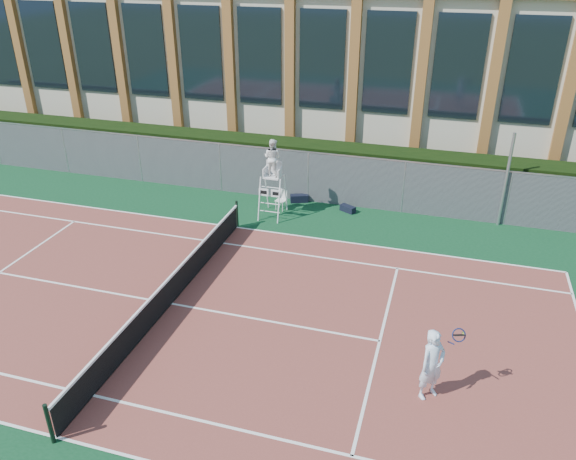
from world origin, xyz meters
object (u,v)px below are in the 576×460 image
(steel_pole, at_px, (506,181))
(plastic_chair, at_px, (282,198))
(umpire_chair, at_px, (273,160))
(tennis_player, at_px, (432,364))

(steel_pole, bearing_deg, plastic_chair, -173.46)
(umpire_chair, xyz_separation_m, tennis_player, (6.82, -8.81, -1.39))
(umpire_chair, distance_m, plastic_chair, 1.99)
(plastic_chair, xyz_separation_m, tennis_player, (6.65, -9.47, 0.48))
(umpire_chair, distance_m, tennis_player, 11.23)
(umpire_chair, height_order, tennis_player, umpire_chair)
(steel_pole, xyz_separation_m, umpire_chair, (-8.79, -1.66, 0.50))
(steel_pole, distance_m, umpire_chair, 8.96)
(tennis_player, bearing_deg, plastic_chair, 125.08)
(plastic_chair, height_order, tennis_player, tennis_player)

